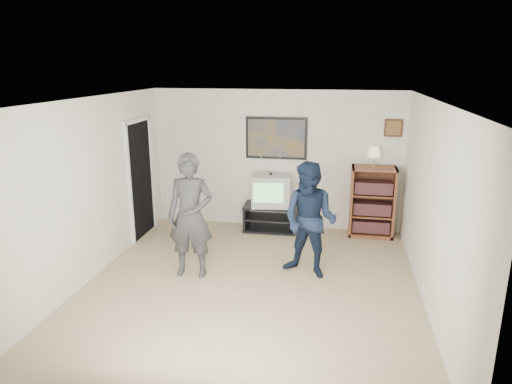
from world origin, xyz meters
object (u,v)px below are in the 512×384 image
(person_tall, at_px, (191,216))
(person_short, at_px, (310,220))
(bookshelf, at_px, (372,202))
(crt_television, at_px, (271,190))
(media_stand, at_px, (271,217))

(person_tall, distance_m, person_short, 1.67)
(person_tall, bearing_deg, person_short, 6.10)
(bookshelf, distance_m, person_tall, 3.33)
(person_tall, height_order, person_short, person_tall)
(bookshelf, bearing_deg, crt_television, -178.39)
(media_stand, xyz_separation_m, person_tall, (-0.84, -2.00, 0.64))
(media_stand, xyz_separation_m, person_short, (0.81, -1.71, 0.59))
(media_stand, bearing_deg, bookshelf, 0.95)
(person_tall, relative_size, person_short, 1.07)
(media_stand, distance_m, person_tall, 2.26)
(bookshelf, height_order, person_short, person_short)
(media_stand, relative_size, crt_television, 1.45)
(person_tall, xyz_separation_m, person_short, (1.64, 0.28, -0.06))
(bookshelf, bearing_deg, person_tall, -141.90)
(media_stand, height_order, person_short, person_short)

